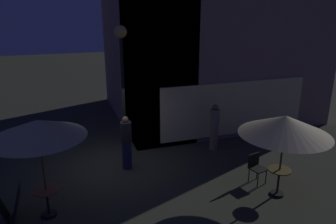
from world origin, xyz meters
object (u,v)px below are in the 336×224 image
Objects in this scene: patron_standing_0 at (214,127)px; patron_standing_1 at (126,143)px; cafe_table_1 at (47,197)px; cafe_chair_0 at (256,165)px; patio_umbrella_1 at (38,129)px; cafe_table_0 at (279,178)px; patio_umbrella_0 at (285,125)px; menu_sandwich_board at (9,204)px; street_lamp_near_corner at (122,61)px.

patron_standing_1 is (-3.33, -0.44, 0.03)m from patron_standing_0.
cafe_chair_0 reaches higher than cafe_table_1.
patron_standing_1 is at bearing 37.36° from patio_umbrella_1.
cafe_table_0 is 1.54m from patio_umbrella_0.
menu_sandwich_board reaches higher than cafe_table_0.
street_lamp_near_corner reaches higher than cafe_table_0.
menu_sandwich_board is 2.07m from patio_umbrella_1.
patron_standing_1 is (-3.64, 2.88, 0.37)m from cafe_table_0.
cafe_table_0 is (6.90, -1.16, 0.08)m from menu_sandwich_board.
patron_standing_0 is (-0.12, 2.52, 0.33)m from cafe_chair_0.
patio_umbrella_0 is at bearing 130.67° from patron_standing_1.
cafe_table_0 is 6.37m from patio_umbrella_1.
patio_umbrella_1 is (-6.02, 1.06, 0.25)m from patio_umbrella_0.
cafe_chair_0 is at bearing -2.55° from cafe_table_1.
patio_umbrella_1 reaches higher than cafe_table_0.
menu_sandwich_board is at bearing 170.49° from patio_umbrella_0.
menu_sandwich_board is 6.94m from patron_standing_0.
patio_umbrella_0 reaches higher than cafe_chair_0.
patio_umbrella_1 is 1.43× the size of patron_standing_1.
cafe_table_1 is at bearing 169.97° from cafe_table_0.
cafe_chair_0 is (-0.19, 0.81, -1.52)m from patio_umbrella_0.
patio_umbrella_0 is at bearing -10.03° from cafe_table_1.
cafe_table_0 is 0.83m from cafe_chair_0.
cafe_chair_0 is at bearing 103.50° from patio_umbrella_0.
cafe_table_1 is at bearing -11.98° from menu_sandwich_board.
patron_standing_1 is at bearing 141.61° from cafe_table_0.
patio_umbrella_1 is at bearing 169.97° from cafe_table_0.
patron_standing_1 is at bearing 36.47° from patron_standing_0.
patron_standing_1 is at bearing 21.90° from menu_sandwich_board.
cafe_table_0 is 0.31× the size of patio_umbrella_1.
patron_standing_0 is (-0.31, 3.32, -1.19)m from patio_umbrella_0.
street_lamp_near_corner is at bearing -109.26° from patron_standing_1.
menu_sandwich_board is at bearing 17.00° from patron_standing_1.
cafe_table_1 is 5.83m from cafe_chair_0.
menu_sandwich_board is 6.99m from cafe_table_0.
patio_umbrella_1 is 6.31m from patron_standing_0.
patron_standing_0 reaches higher than cafe_table_0.
patio_umbrella_0 reaches higher than patron_standing_1.
patio_umbrella_1 is at bearing -106.05° from cafe_chair_0.
cafe_table_0 is at bearing 124.33° from patron_standing_0.
patron_standing_0 is at bearing 95.38° from cafe_table_0.
cafe_table_1 is 0.30× the size of patio_umbrella_1.
patron_standing_1 is (-0.11, -0.72, -2.50)m from street_lamp_near_corner.
cafe_table_1 is 0.43× the size of patron_standing_0.
patio_umbrella_0 is 3.54m from patron_standing_0.
cafe_table_0 is 0.44× the size of patron_standing_1.
street_lamp_near_corner is 5.21m from cafe_chair_0.
cafe_table_1 is 6.30m from patio_umbrella_0.
cafe_table_1 is (-2.49, -2.54, -2.87)m from street_lamp_near_corner.
patio_umbrella_0 reaches higher than patron_standing_0.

